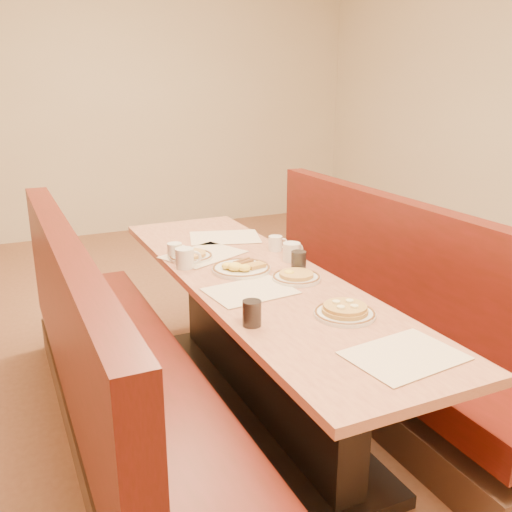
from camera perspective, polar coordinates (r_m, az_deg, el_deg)
name	(u,v)px	position (r m, az deg, el deg)	size (l,w,h in m)	color
ground	(257,409)	(3.14, 0.12, -15.06)	(8.00, 8.00, 0.00)	#9E6647
room_envelope	(257,18)	(2.66, 0.15, 22.74)	(6.04, 8.04, 2.82)	beige
diner_table	(257,345)	(2.95, 0.13, -8.92)	(0.70, 2.50, 0.75)	black
booth_left	(114,378)	(2.76, -14.04, -11.76)	(0.55, 2.50, 1.05)	#4C3326
booth_right	(374,323)	(3.31, 11.75, -6.55)	(0.55, 2.50, 1.05)	#4C3326
placemat_near_left	(250,291)	(2.61, -0.58, -3.50)	(0.38, 0.28, 0.00)	beige
placemat_near_right	(404,356)	(2.09, 14.61, -9.61)	(0.39, 0.29, 0.00)	beige
placemat_far_left	(203,254)	(3.15, -5.28, 0.16)	(0.41, 0.31, 0.00)	beige
placemat_far_right	(225,237)	(3.48, -3.15, 1.89)	(0.42, 0.31, 0.00)	beige
pancake_plate	(345,312)	(2.37, 8.88, -5.51)	(0.25, 0.25, 0.06)	white
eggs_plate	(241,268)	(2.87, -1.51, -1.20)	(0.30, 0.30, 0.06)	white
extra_plate_mid	(296,277)	(2.76, 4.03, -2.06)	(0.24, 0.24, 0.05)	white
extra_plate_far	(190,256)	(3.10, -6.57, 0.03)	(0.24, 0.24, 0.05)	white
coffee_mug_a	(292,252)	(3.03, 3.63, 0.45)	(0.13, 0.09, 0.10)	white
coffee_mug_b	(186,258)	(2.94, -7.06, -0.17)	(0.13, 0.10, 0.10)	white
coffee_mug_c	(276,243)	(3.22, 2.01, 1.30)	(0.11, 0.08, 0.08)	white
coffee_mug_d	(175,251)	(3.10, -8.08, 0.55)	(0.11, 0.08, 0.08)	white
soda_tumbler_near	(252,313)	(2.24, -0.42, -5.75)	(0.08, 0.08, 0.10)	black
soda_tumbler_mid	(299,261)	(2.87, 4.28, -0.54)	(0.08, 0.08, 0.11)	black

